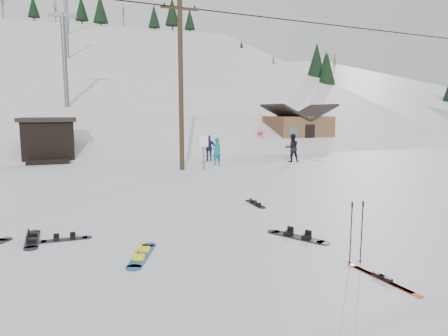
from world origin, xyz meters
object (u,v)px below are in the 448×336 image
object	(u,v)px
utility_pole	(181,82)
cabin	(298,130)
hero_snowboard	(142,255)
hero_skis	(382,278)

from	to	relation	value
utility_pole	cabin	distance (m)	16.71
hero_snowboard	utility_pole	bearing A→B (deg)	4.43
utility_pole	hero_skis	world-z (taller)	utility_pole
utility_pole	hero_snowboard	world-z (taller)	utility_pole
utility_pole	hero_skis	xyz separation A→B (m)	(0.04, -15.25, -4.66)
cabin	hero_snowboard	distance (m)	28.22
hero_skis	utility_pole	bearing A→B (deg)	83.06
utility_pole	hero_snowboard	distance (m)	13.89
cabin	hero_snowboard	bearing A→B (deg)	-127.19
utility_pole	cabin	xyz separation A→B (m)	(13.00, 10.00, -3.20)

